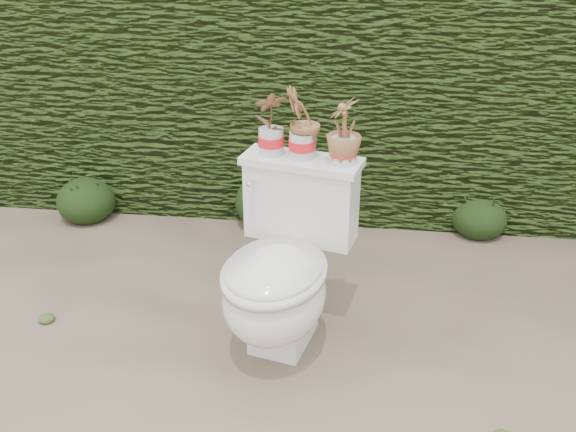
# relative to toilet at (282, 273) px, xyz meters

# --- Properties ---
(ground) EXTENTS (60.00, 60.00, 0.00)m
(ground) POSITION_rel_toilet_xyz_m (-0.13, 0.02, -0.36)
(ground) COLOR gray
(ground) RESTS_ON ground
(hedge) EXTENTS (8.00, 1.00, 1.60)m
(hedge) POSITION_rel_toilet_xyz_m (-0.13, 1.62, 0.44)
(hedge) COLOR #344B19
(hedge) RESTS_ON ground
(toilet) EXTENTS (0.60, 0.76, 0.78)m
(toilet) POSITION_rel_toilet_xyz_m (0.00, 0.00, 0.00)
(toilet) COLOR silver
(toilet) RESTS_ON ground
(potted_plant_left) EXTENTS (0.16, 0.14, 0.26)m
(potted_plant_left) POSITION_rel_toilet_xyz_m (-0.08, 0.26, 0.55)
(potted_plant_left) COLOR #387223
(potted_plant_left) RESTS_ON toilet
(potted_plant_center) EXTENTS (0.20, 0.20, 0.29)m
(potted_plant_center) POSITION_rel_toilet_xyz_m (0.06, 0.23, 0.56)
(potted_plant_center) COLOR #387223
(potted_plant_center) RESTS_ON toilet
(potted_plant_right) EXTENTS (0.15, 0.15, 0.26)m
(potted_plant_right) POSITION_rel_toilet_xyz_m (0.23, 0.19, 0.55)
(potted_plant_right) COLOR #387223
(potted_plant_right) RESTS_ON toilet
(liriope_clump_1) EXTENTS (0.35, 0.35, 0.28)m
(liriope_clump_1) POSITION_rel_toilet_xyz_m (-1.32, 1.05, -0.22)
(liriope_clump_1) COLOR #1E3211
(liriope_clump_1) RESTS_ON ground
(liriope_clump_2) EXTENTS (0.43, 0.43, 0.34)m
(liriope_clump_2) POSITION_rel_toilet_xyz_m (-0.21, 1.10, -0.18)
(liriope_clump_2) COLOR #1E3211
(liriope_clump_2) RESTS_ON ground
(liriope_clump_3) EXTENTS (0.31, 0.31, 0.25)m
(liriope_clump_3) POSITION_rel_toilet_xyz_m (0.99, 1.14, -0.23)
(liriope_clump_3) COLOR #1E3211
(liriope_clump_3) RESTS_ON ground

